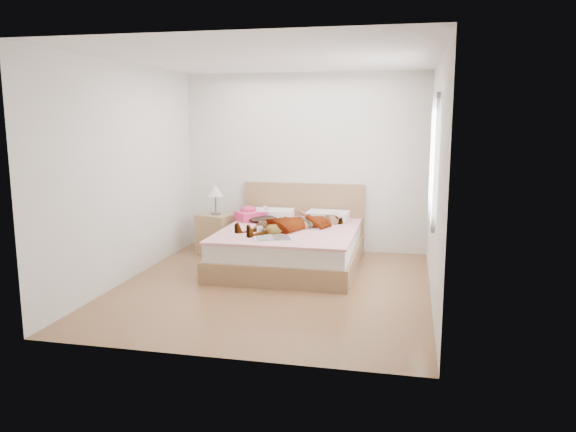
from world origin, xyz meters
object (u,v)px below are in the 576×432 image
object	(u,v)px
coffee_mug	(260,230)
plush_toy	(262,226)
woman	(295,220)
bed	(291,245)
magazine	(273,238)
phone	(266,208)
towel	(250,214)
nightstand	(216,230)

from	to	relation	value
coffee_mug	plush_toy	world-z (taller)	plush_toy
woman	bed	distance (m)	0.36
magazine	plush_toy	bearing A→B (deg)	120.08
phone	bed	bearing A→B (deg)	-85.37
woman	plush_toy	world-z (taller)	woman
coffee_mug	phone	bearing A→B (deg)	99.01
phone	towel	size ratio (longest dim) A/B	0.21
bed	coffee_mug	size ratio (longest dim) A/B	17.66
towel	magazine	xyz separation A→B (m)	(0.61, -1.15, -0.07)
woman	nightstand	distance (m)	1.40
phone	bed	world-z (taller)	bed
towel	nightstand	distance (m)	0.59
plush_toy	phone	bearing A→B (deg)	99.84
towel	plush_toy	bearing A→B (deg)	-63.11
bed	nightstand	world-z (taller)	nightstand
plush_toy	woman	bearing A→B (deg)	32.02
nightstand	magazine	bearing A→B (deg)	-45.77
woman	magazine	size ratio (longest dim) A/B	3.01
woman	bed	xyz separation A→B (m)	(-0.07, 0.05, -0.35)
towel	plush_toy	world-z (taller)	towel
coffee_mug	plush_toy	distance (m)	0.15
woman	towel	world-z (taller)	woman
magazine	coffee_mug	xyz separation A→B (m)	(-0.24, 0.29, 0.04)
magazine	woman	bearing A→B (deg)	78.79
woman	phone	bearing A→B (deg)	-175.01
towel	nightstand	size ratio (longest dim) A/B	0.49
towel	plush_toy	xyz separation A→B (m)	(0.36, -0.71, -0.02)
towel	nightstand	world-z (taller)	nightstand
coffee_mug	nightstand	size ratio (longest dim) A/B	0.12
woman	bed	size ratio (longest dim) A/B	0.78
phone	nightstand	bearing A→B (deg)	126.81
woman	plush_toy	distance (m)	0.46
phone	woman	bearing A→B (deg)	-85.01
magazine	nightstand	bearing A→B (deg)	134.23
bed	magazine	bearing A→B (deg)	-95.43
phone	plush_toy	world-z (taller)	phone
coffee_mug	plush_toy	xyz separation A→B (m)	(-0.01, 0.15, 0.02)
magazine	nightstand	xyz separation A→B (m)	(-1.14, 1.17, -0.19)
coffee_mug	bed	bearing A→B (deg)	55.18
magazine	nightstand	size ratio (longest dim) A/B	0.54
magazine	plush_toy	distance (m)	0.51
woman	coffee_mug	world-z (taller)	woman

